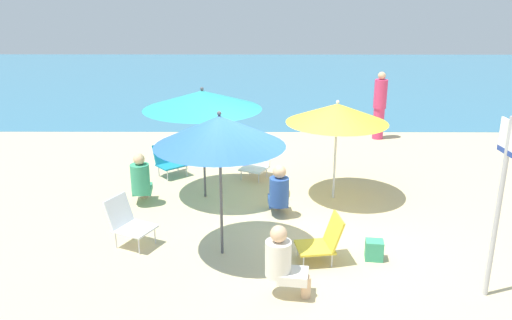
{
  "coord_description": "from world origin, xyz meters",
  "views": [
    {
      "loc": [
        -0.53,
        -7.35,
        3.58
      ],
      "look_at": [
        -0.58,
        1.33,
        0.7
      ],
      "focal_mm": 36.92,
      "sensor_mm": 36.0,
      "label": 1
    }
  ],
  "objects_px": {
    "warning_sign": "(502,186)",
    "beach_bag": "(374,250)",
    "umbrella_blue": "(220,131)",
    "umbrella_yellow": "(337,113)",
    "person_c": "(279,191)",
    "beach_chair_a": "(256,163)",
    "person_a": "(380,106)",
    "beach_chair_c": "(170,159)",
    "person_d": "(141,180)",
    "beach_chair_d": "(324,240)",
    "umbrella_teal": "(202,100)",
    "beach_chair_b": "(128,221)",
    "person_b": "(283,260)"
  },
  "relations": [
    {
      "from": "umbrella_yellow",
      "to": "person_d",
      "type": "xyz_separation_m",
      "value": [
        -3.33,
        -0.3,
        -1.09
      ]
    },
    {
      "from": "beach_chair_d",
      "to": "person_d",
      "type": "bearing_deg",
      "value": -42.5
    },
    {
      "from": "person_b",
      "to": "umbrella_yellow",
      "type": "bearing_deg",
      "value": 79.92
    },
    {
      "from": "beach_chair_b",
      "to": "warning_sign",
      "type": "xyz_separation_m",
      "value": [
        4.65,
        -1.3,
        1.06
      ]
    },
    {
      "from": "umbrella_yellow",
      "to": "person_c",
      "type": "distance_m",
      "value": 1.68
    },
    {
      "from": "beach_chair_d",
      "to": "person_c",
      "type": "distance_m",
      "value": 1.59
    },
    {
      "from": "beach_chair_d",
      "to": "person_b",
      "type": "bearing_deg",
      "value": 46.66
    },
    {
      "from": "umbrella_yellow",
      "to": "person_c",
      "type": "bearing_deg",
      "value": -142.2
    },
    {
      "from": "beach_chair_b",
      "to": "person_b",
      "type": "height_order",
      "value": "person_b"
    },
    {
      "from": "beach_chair_c",
      "to": "person_d",
      "type": "bearing_deg",
      "value": -49.31
    },
    {
      "from": "beach_chair_d",
      "to": "beach_bag",
      "type": "distance_m",
      "value": 0.73
    },
    {
      "from": "beach_chair_d",
      "to": "warning_sign",
      "type": "bearing_deg",
      "value": 147.92
    },
    {
      "from": "beach_chair_b",
      "to": "beach_chair_c",
      "type": "height_order",
      "value": "beach_chair_b"
    },
    {
      "from": "beach_chair_a",
      "to": "person_a",
      "type": "distance_m",
      "value": 4.09
    },
    {
      "from": "beach_chair_d",
      "to": "person_a",
      "type": "bearing_deg",
      "value": -117.01
    },
    {
      "from": "person_a",
      "to": "umbrella_blue",
      "type": "bearing_deg",
      "value": -146.11
    },
    {
      "from": "warning_sign",
      "to": "person_d",
      "type": "bearing_deg",
      "value": 146.44
    },
    {
      "from": "umbrella_blue",
      "to": "beach_chair_b",
      "type": "height_order",
      "value": "umbrella_blue"
    },
    {
      "from": "person_c",
      "to": "beach_bag",
      "type": "bearing_deg",
      "value": -142.0
    },
    {
      "from": "umbrella_blue",
      "to": "beach_bag",
      "type": "xyz_separation_m",
      "value": [
        2.1,
        -0.16,
        -1.64
      ]
    },
    {
      "from": "beach_chair_d",
      "to": "person_d",
      "type": "distance_m",
      "value": 3.49
    },
    {
      "from": "warning_sign",
      "to": "beach_chair_c",
      "type": "bearing_deg",
      "value": 133.43
    },
    {
      "from": "beach_chair_a",
      "to": "person_d",
      "type": "relative_size",
      "value": 0.74
    },
    {
      "from": "beach_chair_d",
      "to": "warning_sign",
      "type": "xyz_separation_m",
      "value": [
        1.89,
        -0.83,
        1.11
      ]
    },
    {
      "from": "beach_chair_d",
      "to": "beach_bag",
      "type": "xyz_separation_m",
      "value": [
        0.71,
        0.04,
        -0.17
      ]
    },
    {
      "from": "umbrella_blue",
      "to": "person_b",
      "type": "xyz_separation_m",
      "value": [
        0.8,
        -1.05,
        -1.31
      ]
    },
    {
      "from": "beach_chair_a",
      "to": "person_a",
      "type": "relative_size",
      "value": 0.42
    },
    {
      "from": "umbrella_blue",
      "to": "umbrella_yellow",
      "type": "bearing_deg",
      "value": 48.14
    },
    {
      "from": "umbrella_teal",
      "to": "beach_chair_a",
      "type": "height_order",
      "value": "umbrella_teal"
    },
    {
      "from": "warning_sign",
      "to": "beach_bag",
      "type": "xyz_separation_m",
      "value": [
        -1.18,
        0.87,
        -1.28
      ]
    },
    {
      "from": "umbrella_yellow",
      "to": "beach_chair_b",
      "type": "relative_size",
      "value": 2.35
    },
    {
      "from": "beach_chair_c",
      "to": "beach_bag",
      "type": "bearing_deg",
      "value": 4.78
    },
    {
      "from": "umbrella_blue",
      "to": "beach_chair_a",
      "type": "distance_m",
      "value": 3.48
    },
    {
      "from": "umbrella_yellow",
      "to": "beach_chair_d",
      "type": "relative_size",
      "value": 2.72
    },
    {
      "from": "umbrella_blue",
      "to": "beach_chair_a",
      "type": "bearing_deg",
      "value": 81.43
    },
    {
      "from": "umbrella_blue",
      "to": "beach_chair_b",
      "type": "relative_size",
      "value": 2.73
    },
    {
      "from": "person_b",
      "to": "beach_chair_c",
      "type": "bearing_deg",
      "value": 124.0
    },
    {
      "from": "umbrella_yellow",
      "to": "beach_chair_a",
      "type": "relative_size",
      "value": 2.56
    },
    {
      "from": "umbrella_blue",
      "to": "person_a",
      "type": "relative_size",
      "value": 1.25
    },
    {
      "from": "umbrella_blue",
      "to": "beach_chair_a",
      "type": "height_order",
      "value": "umbrella_blue"
    },
    {
      "from": "beach_chair_d",
      "to": "person_a",
      "type": "relative_size",
      "value": 0.39
    },
    {
      "from": "umbrella_teal",
      "to": "person_d",
      "type": "distance_m",
      "value": 1.71
    },
    {
      "from": "umbrella_yellow",
      "to": "beach_chair_d",
      "type": "distance_m",
      "value": 2.61
    },
    {
      "from": "beach_chair_d",
      "to": "person_b",
      "type": "height_order",
      "value": "person_b"
    },
    {
      "from": "umbrella_teal",
      "to": "beach_bag",
      "type": "xyz_separation_m",
      "value": [
        2.54,
        -2.26,
        -1.61
      ]
    },
    {
      "from": "person_b",
      "to": "person_d",
      "type": "height_order",
      "value": "person_d"
    },
    {
      "from": "person_c",
      "to": "beach_bag",
      "type": "xyz_separation_m",
      "value": [
        1.26,
        -1.44,
        -0.29
      ]
    },
    {
      "from": "beach_chair_d",
      "to": "beach_bag",
      "type": "relative_size",
      "value": 2.32
    },
    {
      "from": "person_d",
      "to": "warning_sign",
      "type": "xyz_separation_m",
      "value": [
        4.77,
        -2.78,
        0.97
      ]
    },
    {
      "from": "person_a",
      "to": "person_c",
      "type": "height_order",
      "value": "person_a"
    }
  ]
}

